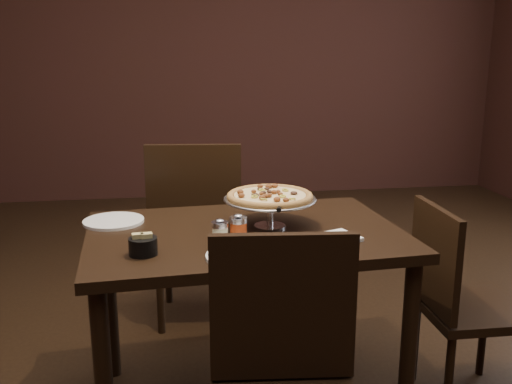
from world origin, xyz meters
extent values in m
cube|color=#331913|center=(0.00, 3.51, 1.40)|extent=(6.00, 0.02, 2.80)
cube|color=black|center=(-0.04, -0.05, 0.73)|extent=(1.25, 0.87, 0.04)
cylinder|color=black|center=(0.52, -0.36, 0.35)|extent=(0.06, 0.06, 0.71)
cylinder|color=black|center=(-0.60, 0.25, 0.35)|extent=(0.06, 0.06, 0.71)
cylinder|color=black|center=(0.47, 0.32, 0.35)|extent=(0.06, 0.06, 0.71)
cylinder|color=silver|center=(0.06, -0.02, 0.75)|extent=(0.12, 0.12, 0.01)
cylinder|color=silver|center=(0.06, -0.02, 0.80)|extent=(0.03, 0.03, 0.10)
cylinder|color=silver|center=(0.06, -0.02, 0.85)|extent=(0.09, 0.09, 0.01)
cylinder|color=#99999E|center=(0.06, -0.02, 0.86)|extent=(0.35, 0.35, 0.01)
torus|color=#99999E|center=(0.06, -0.02, 0.86)|extent=(0.36, 0.36, 0.01)
cylinder|color=brown|center=(0.06, -0.02, 0.87)|extent=(0.33, 0.33, 0.01)
torus|color=brown|center=(0.06, -0.02, 0.87)|extent=(0.34, 0.34, 0.03)
cylinder|color=#E0B97B|center=(0.06, -0.02, 0.88)|extent=(0.28, 0.28, 0.01)
cylinder|color=beige|center=(-0.16, -0.23, 0.78)|extent=(0.06, 0.06, 0.07)
cylinder|color=silver|center=(-0.16, -0.23, 0.83)|extent=(0.06, 0.06, 0.02)
ellipsoid|color=silver|center=(-0.16, -0.23, 0.85)|extent=(0.03, 0.03, 0.01)
cylinder|color=#992C0D|center=(-0.09, -0.20, 0.79)|extent=(0.06, 0.06, 0.08)
cylinder|color=silver|center=(-0.09, -0.20, 0.84)|extent=(0.06, 0.06, 0.02)
ellipsoid|color=silver|center=(-0.09, -0.20, 0.85)|extent=(0.03, 0.03, 0.01)
cylinder|color=black|center=(-0.42, -0.27, 0.78)|extent=(0.10, 0.10, 0.06)
cube|color=tan|center=(-0.44, -0.27, 0.79)|extent=(0.04, 0.03, 0.06)
cube|color=tan|center=(-0.41, -0.27, 0.79)|extent=(0.04, 0.03, 0.06)
cube|color=white|center=(0.28, -0.21, 0.75)|extent=(0.17, 0.17, 0.01)
cylinder|color=white|center=(-0.55, 0.13, 0.75)|extent=(0.24, 0.24, 0.01)
cylinder|color=white|center=(-0.09, -0.35, 0.75)|extent=(0.25, 0.25, 0.01)
cone|color=silver|center=(0.07, -0.16, 0.86)|extent=(0.12, 0.12, 0.00)
cylinder|color=black|center=(0.07, -0.16, 0.87)|extent=(0.04, 0.11, 0.02)
cube|color=black|center=(-0.19, 0.78, 0.47)|extent=(0.51, 0.51, 0.04)
cube|color=black|center=(-0.21, 0.57, 0.75)|extent=(0.46, 0.08, 0.48)
cylinder|color=black|center=(0.02, 0.94, 0.22)|extent=(0.04, 0.04, 0.45)
cylinder|color=black|center=(-0.35, 0.98, 0.22)|extent=(0.04, 0.04, 0.45)
cylinder|color=black|center=(-0.02, 0.57, 0.22)|extent=(0.04, 0.04, 0.45)
cylinder|color=black|center=(-0.39, 0.61, 0.22)|extent=(0.04, 0.04, 0.45)
cube|color=black|center=(-0.01, -0.63, 0.69)|extent=(0.43, 0.07, 0.45)
cube|color=black|center=(0.87, -0.16, 0.40)|extent=(0.40, 0.40, 0.04)
cube|color=black|center=(0.69, -0.15, 0.63)|extent=(0.03, 0.39, 0.41)
cylinder|color=black|center=(1.03, 0.00, 0.19)|extent=(0.03, 0.03, 0.38)
cylinder|color=black|center=(0.71, -0.31, 0.19)|extent=(0.03, 0.03, 0.38)
cylinder|color=black|center=(0.71, 0.00, 0.19)|extent=(0.03, 0.03, 0.38)
camera|label=1|loc=(-0.32, -2.13, 1.42)|focal=40.00mm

